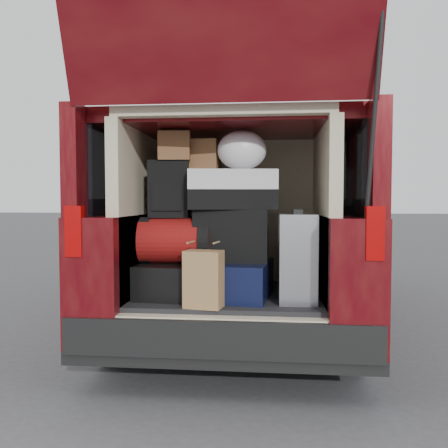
# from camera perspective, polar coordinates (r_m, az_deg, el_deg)

# --- Properties ---
(ground) EXTENTS (80.00, 80.00, 0.00)m
(ground) POSITION_cam_1_polar(r_m,az_deg,el_deg) (3.25, 0.18, -18.80)
(ground) COLOR #3B3B3D
(ground) RESTS_ON ground
(minivan) EXTENTS (1.90, 5.35, 2.77)m
(minivan) POSITION_cam_1_polar(r_m,az_deg,el_deg) (4.88, 2.28, -0.53)
(minivan) COLOR black
(minivan) RESTS_ON ground
(load_floor) EXTENTS (1.24, 1.05, 0.55)m
(load_floor) POSITION_cam_1_polar(r_m,az_deg,el_deg) (3.43, 0.63, -12.82)
(load_floor) COLOR black
(load_floor) RESTS_ON ground
(black_hardshell) EXTENTS (0.46, 0.60, 0.23)m
(black_hardshell) POSITION_cam_1_polar(r_m,az_deg,el_deg) (3.29, -6.04, -6.56)
(black_hardshell) COLOR black
(black_hardshell) RESTS_ON load_floor
(navy_hardshell) EXTENTS (0.52, 0.60, 0.24)m
(navy_hardshell) POSITION_cam_1_polar(r_m,az_deg,el_deg) (3.20, 1.35, -6.67)
(navy_hardshell) COLOR black
(navy_hardshell) RESTS_ON load_floor
(silver_roller) EXTENTS (0.24, 0.38, 0.56)m
(silver_roller) POSITION_cam_1_polar(r_m,az_deg,el_deg) (3.11, 8.76, -3.99)
(silver_roller) COLOR white
(silver_roller) RESTS_ON load_floor
(kraft_bag) EXTENTS (0.25, 0.18, 0.35)m
(kraft_bag) POSITION_cam_1_polar(r_m,az_deg,el_deg) (2.89, -2.47, -6.64)
(kraft_bag) COLOR #9F7447
(kraft_bag) RESTS_ON load_floor
(red_duffel) EXTENTS (0.48, 0.33, 0.31)m
(red_duffel) POSITION_cam_1_polar(r_m,az_deg,el_deg) (3.23, -5.85, -1.98)
(red_duffel) COLOR maroon
(red_duffel) RESTS_ON black_hardshell
(black_soft_case) EXTENTS (0.49, 0.30, 0.35)m
(black_soft_case) POSITION_cam_1_polar(r_m,az_deg,el_deg) (3.20, 0.92, -1.34)
(black_soft_case) COLOR black
(black_soft_case) RESTS_ON navy_hardshell
(backpack) EXTENTS (0.28, 0.19, 0.39)m
(backpack) POSITION_cam_1_polar(r_m,az_deg,el_deg) (3.26, -6.60, 4.17)
(backpack) COLOR black
(backpack) RESTS_ON red_duffel
(twotone_duffel) EXTENTS (0.62, 0.38, 0.26)m
(twotone_duffel) POSITION_cam_1_polar(r_m,az_deg,el_deg) (3.19, 0.96, 4.15)
(twotone_duffel) COLOR silver
(twotone_duffel) RESTS_ON black_soft_case
(grocery_sack_lower) EXTENTS (0.22, 0.19, 0.19)m
(grocery_sack_lower) POSITION_cam_1_polar(r_m,az_deg,el_deg) (3.26, -5.93, 9.26)
(grocery_sack_lower) COLOR brown
(grocery_sack_lower) RESTS_ON backpack
(grocery_sack_upper) EXTENTS (0.23, 0.19, 0.21)m
(grocery_sack_upper) POSITION_cam_1_polar(r_m,az_deg,el_deg) (3.31, -2.47, 8.22)
(grocery_sack_upper) COLOR brown
(grocery_sack_upper) RESTS_ON twotone_duffel
(plastic_bag_center) EXTENTS (0.35, 0.33, 0.26)m
(plastic_bag_center) POSITION_cam_1_polar(r_m,az_deg,el_deg) (3.21, 2.16, 8.84)
(plastic_bag_center) COLOR white
(plastic_bag_center) RESTS_ON twotone_duffel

